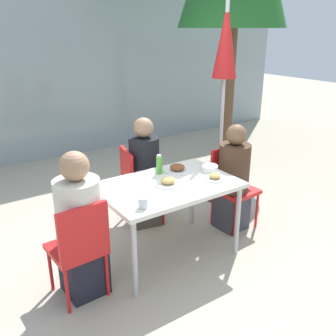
{
  "coord_description": "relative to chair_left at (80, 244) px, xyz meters",
  "views": [
    {
      "loc": [
        -1.75,
        -2.57,
        2.08
      ],
      "look_at": [
        0.0,
        0.0,
        0.9
      ],
      "focal_mm": 40.0,
      "sensor_mm": 36.0,
      "label": 1
    }
  ],
  "objects": [
    {
      "name": "ground_plane",
      "position": [
        0.91,
        0.13,
        -0.5
      ],
      "size": [
        24.0,
        24.0,
        0.0
      ],
      "primitive_type": "plane",
      "color": "#B2A893"
    },
    {
      "name": "building_facade",
      "position": [
        0.91,
        3.67,
        1.0
      ],
      "size": [
        10.0,
        0.2,
        3.0
      ],
      "color": "#89999E",
      "rests_on": "ground"
    },
    {
      "name": "dining_table",
      "position": [
        0.91,
        0.13,
        0.18
      ],
      "size": [
        1.24,
        0.82,
        0.75
      ],
      "color": "silver",
      "rests_on": "ground"
    },
    {
      "name": "chair_left",
      "position": [
        0.0,
        0.0,
        0.0
      ],
      "size": [
        0.42,
        0.42,
        0.86
      ],
      "rotation": [
        0.0,
        0.0,
        0.05
      ],
      "color": "red",
      "rests_on": "ground"
    },
    {
      "name": "person_left",
      "position": [
        0.05,
        0.08,
        0.07
      ],
      "size": [
        0.36,
        0.36,
        1.23
      ],
      "rotation": [
        0.0,
        0.0,
        0.05
      ],
      "color": "black",
      "rests_on": "ground"
    },
    {
      "name": "chair_right",
      "position": [
        1.83,
        0.27,
        0.0
      ],
      "size": [
        0.42,
        0.42,
        0.86
      ],
      "rotation": [
        0.0,
        0.0,
        -3.08
      ],
      "color": "red",
      "rests_on": "ground"
    },
    {
      "name": "person_right",
      "position": [
        1.78,
        0.18,
        0.05
      ],
      "size": [
        0.32,
        0.32,
        1.16
      ],
      "rotation": [
        0.0,
        0.0,
        -3.08
      ],
      "color": "#383842",
      "rests_on": "ground"
    },
    {
      "name": "chair_far",
      "position": [
        0.99,
        0.86,
        0.0
      ],
      "size": [
        0.48,
        0.48,
        0.86
      ],
      "rotation": [
        0.0,
        0.0,
        -1.79
      ],
      "color": "red",
      "rests_on": "ground"
    },
    {
      "name": "person_far",
      "position": [
        1.06,
        0.79,
        0.07
      ],
      "size": [
        0.35,
        0.35,
        1.21
      ],
      "rotation": [
        0.0,
        0.0,
        -1.79
      ],
      "color": "#473D33",
      "rests_on": "ground"
    },
    {
      "name": "closed_umbrella",
      "position": [
        2.16,
        0.83,
        1.22
      ],
      "size": [
        0.36,
        0.36,
        2.35
      ],
      "color": "#333333",
      "rests_on": "ground"
    },
    {
      "name": "plate_0",
      "position": [
        1.33,
        -0.03,
        0.26
      ],
      "size": [
        0.2,
        0.2,
        0.06
      ],
      "color": "white",
      "rests_on": "dining_table"
    },
    {
      "name": "plate_1",
      "position": [
        1.16,
        0.33,
        0.27
      ],
      "size": [
        0.27,
        0.27,
        0.07
      ],
      "color": "white",
      "rests_on": "dining_table"
    },
    {
      "name": "plate_2",
      "position": [
        0.9,
        0.11,
        0.27
      ],
      "size": [
        0.24,
        0.24,
        0.07
      ],
      "color": "white",
      "rests_on": "dining_table"
    },
    {
      "name": "bottle",
      "position": [
        0.98,
        0.38,
        0.33
      ],
      "size": [
        0.06,
        0.06,
        0.19
      ],
      "color": "#51A338",
      "rests_on": "dining_table"
    },
    {
      "name": "drinking_cup",
      "position": [
        0.48,
        -0.16,
        0.29
      ],
      "size": [
        0.08,
        0.08,
        0.09
      ],
      "color": "silver",
      "rests_on": "dining_table"
    },
    {
      "name": "salad_bowl",
      "position": [
        1.42,
        0.16,
        0.27
      ],
      "size": [
        0.16,
        0.16,
        0.06
      ],
      "color": "white",
      "rests_on": "dining_table"
    }
  ]
}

